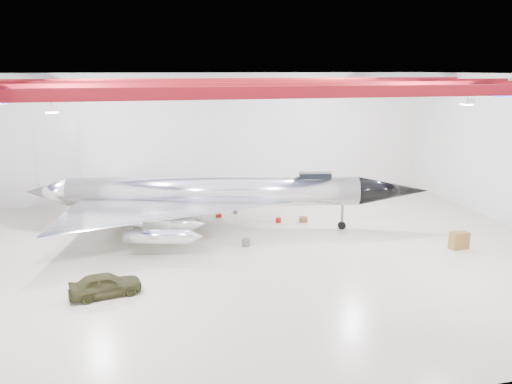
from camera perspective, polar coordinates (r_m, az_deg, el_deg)
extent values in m
plane|color=beige|center=(31.51, -0.55, -7.17)|extent=(40.00, 40.00, 0.00)
plane|color=silver|center=(44.53, -4.96, 6.34)|extent=(40.00, 0.00, 40.00)
plane|color=#0A0F38|center=(29.40, -0.60, 13.27)|extent=(40.00, 40.00, 0.00)
cube|color=maroon|center=(20.75, 5.12, 11.28)|extent=(39.50, 0.25, 0.50)
cube|color=maroon|center=(26.50, 0.90, 11.90)|extent=(39.50, 0.25, 0.50)
cube|color=maroon|center=(32.34, -1.82, 12.26)|extent=(39.50, 0.25, 0.50)
cube|color=maroon|center=(38.23, -3.71, 12.49)|extent=(39.50, 0.25, 0.50)
cube|color=#0B0C46|center=(29.17, -24.63, 10.26)|extent=(0.25, 29.50, 0.40)
cube|color=#0B0C46|center=(34.19, 19.80, 11.05)|extent=(0.25, 29.50, 0.40)
cube|color=silver|center=(22.95, -22.30, 8.81)|extent=(0.55, 0.55, 0.25)
cube|color=silver|center=(28.14, 22.98, 9.51)|extent=(0.55, 0.55, 0.25)
cube|color=silver|center=(34.85, -19.48, 10.45)|extent=(0.55, 0.55, 0.25)
cube|color=silver|center=(38.46, 12.26, 11.17)|extent=(0.55, 0.55, 0.25)
cylinder|color=silver|center=(35.52, -4.85, 0.08)|extent=(20.44, 6.56, 2.05)
cone|color=black|center=(36.88, 15.42, 0.14)|extent=(5.45, 3.14, 2.05)
cone|color=silver|center=(38.22, -22.77, 0.02)|extent=(3.45, 2.68, 2.05)
cube|color=silver|center=(37.34, -21.69, 4.00)|extent=(2.83, 0.76, 4.61)
cube|color=black|center=(35.49, 6.75, 1.80)|extent=(2.38, 1.30, 0.51)
cylinder|color=silver|center=(30.94, -11.24, -5.02)|extent=(4.00, 1.77, 0.92)
cylinder|color=silver|center=(33.33, -10.46, -3.60)|extent=(4.00, 1.77, 0.92)
cylinder|color=silver|center=(39.17, -8.99, -0.90)|extent=(4.00, 1.77, 0.92)
cylinder|color=silver|center=(41.63, -8.50, 0.00)|extent=(4.00, 1.77, 0.92)
cylinder|color=#59595B|center=(36.55, 9.81, -2.84)|extent=(0.18, 0.18, 1.85)
cylinder|color=black|center=(36.74, 9.77, -3.79)|extent=(0.61, 0.35, 0.57)
cylinder|color=#59595B|center=(34.15, -11.98, -4.15)|extent=(0.18, 0.18, 1.85)
cylinder|color=black|center=(34.35, -11.93, -5.16)|extent=(0.61, 0.35, 0.57)
cylinder|color=#59595B|center=(38.97, -10.56, -1.82)|extent=(0.18, 0.18, 1.85)
cylinder|color=black|center=(39.15, -10.52, -2.71)|extent=(0.61, 0.35, 0.57)
imported|color=#313118|center=(27.03, -16.84, -10.08)|extent=(3.81, 2.09, 1.23)
cube|color=brown|center=(34.87, 22.19, -5.15)|extent=(1.29, 0.75, 1.12)
cube|color=olive|center=(34.02, -8.97, -5.43)|extent=(0.52, 0.45, 0.32)
cube|color=#A51110|center=(39.21, -4.30, -2.72)|extent=(0.43, 0.36, 0.27)
cylinder|color=#59595B|center=(32.89, -1.16, -5.81)|extent=(0.64, 0.64, 0.47)
cube|color=olive|center=(38.07, 5.42, -3.14)|extent=(0.67, 0.58, 0.41)
cylinder|color=#A51110|center=(37.83, 2.58, -3.23)|extent=(0.55, 0.55, 0.38)
cylinder|color=#59595B|center=(40.13, -2.36, -2.26)|extent=(0.48, 0.48, 0.33)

